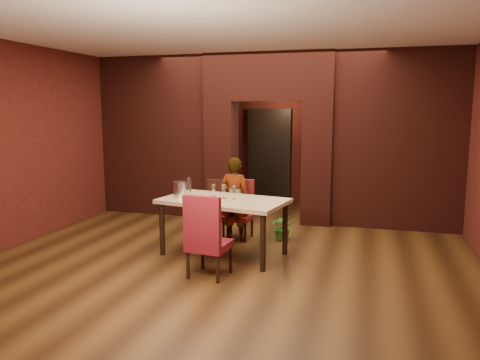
# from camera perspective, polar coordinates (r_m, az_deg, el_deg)

# --- Properties ---
(floor) EXTENTS (8.00, 8.00, 0.00)m
(floor) POSITION_cam_1_polar(r_m,az_deg,el_deg) (7.38, 0.04, -8.34)
(floor) COLOR #462A11
(floor) RESTS_ON ground
(ceiling) EXTENTS (7.00, 8.00, 0.04)m
(ceiling) POSITION_cam_1_polar(r_m,az_deg,el_deg) (7.14, 0.04, 17.06)
(ceiling) COLOR silver
(ceiling) RESTS_ON ground
(wall_back) EXTENTS (7.00, 0.04, 3.20)m
(wall_back) POSITION_cam_1_polar(r_m,az_deg,el_deg) (10.98, 5.73, 5.71)
(wall_back) COLOR maroon
(wall_back) RESTS_ON ground
(wall_front) EXTENTS (7.00, 0.04, 3.20)m
(wall_front) POSITION_cam_1_polar(r_m,az_deg,el_deg) (3.43, -18.35, -1.16)
(wall_front) COLOR maroon
(wall_front) RESTS_ON ground
(wall_left) EXTENTS (0.04, 8.00, 3.20)m
(wall_left) POSITION_cam_1_polar(r_m,az_deg,el_deg) (8.70, -22.80, 4.31)
(wall_left) COLOR maroon
(wall_left) RESTS_ON ground
(pillar_left) EXTENTS (0.55, 0.55, 2.30)m
(pillar_left) POSITION_cam_1_polar(r_m,az_deg,el_deg) (9.30, -2.26, 2.44)
(pillar_left) COLOR maroon
(pillar_left) RESTS_ON ground
(pillar_right) EXTENTS (0.55, 0.55, 2.30)m
(pillar_right) POSITION_cam_1_polar(r_m,az_deg,el_deg) (8.91, 9.46, 2.05)
(pillar_right) COLOR maroon
(pillar_right) RESTS_ON ground
(lintel) EXTENTS (2.45, 0.55, 0.90)m
(lintel) POSITION_cam_1_polar(r_m,az_deg,el_deg) (9.02, 3.56, 12.41)
(lintel) COLOR maroon
(lintel) RESTS_ON ground
(wing_wall_left) EXTENTS (2.28, 0.35, 3.20)m
(wing_wall_left) POSITION_cam_1_polar(r_m,az_deg,el_deg) (9.79, -10.19, 5.26)
(wing_wall_left) COLOR maroon
(wing_wall_left) RESTS_ON ground
(wing_wall_right) EXTENTS (2.28, 0.35, 3.20)m
(wing_wall_right) POSITION_cam_1_polar(r_m,az_deg,el_deg) (8.82, 18.71, 4.58)
(wing_wall_right) COLOR maroon
(wing_wall_right) RESTS_ON ground
(vent_panel) EXTENTS (0.40, 0.03, 0.50)m
(vent_panel) POSITION_cam_1_polar(r_m,az_deg,el_deg) (9.11, -2.81, -1.51)
(vent_panel) COLOR #A1442E
(vent_panel) RESTS_ON ground
(rear_door) EXTENTS (0.90, 0.08, 2.10)m
(rear_door) POSITION_cam_1_polar(r_m,az_deg,el_deg) (11.04, 3.58, 2.89)
(rear_door) COLOR black
(rear_door) RESTS_ON ground
(rear_door_frame) EXTENTS (1.02, 0.04, 2.22)m
(rear_door_frame) POSITION_cam_1_polar(r_m,az_deg,el_deg) (11.00, 3.54, 2.87)
(rear_door_frame) COLOR black
(rear_door_frame) RESTS_ON ground
(dining_table) EXTENTS (1.96, 1.32, 0.85)m
(dining_table) POSITION_cam_1_polar(r_m,az_deg,el_deg) (6.98, -2.00, -5.75)
(dining_table) COLOR tan
(dining_table) RESTS_ON ground
(chair_far) EXTENTS (0.47, 0.47, 0.98)m
(chair_far) POSITION_cam_1_polar(r_m,az_deg,el_deg) (7.80, -0.26, -3.67)
(chair_far) COLOR maroon
(chair_far) RESTS_ON ground
(chair_near) EXTENTS (0.55, 0.55, 1.09)m
(chair_near) POSITION_cam_1_polar(r_m,az_deg,el_deg) (6.09, -3.75, -6.70)
(chair_near) COLOR maroon
(chair_near) RESTS_ON ground
(person_seated) EXTENTS (0.54, 0.38, 1.39)m
(person_seated) POSITION_cam_1_polar(r_m,az_deg,el_deg) (7.68, -0.65, -2.34)
(person_seated) COLOR beige
(person_seated) RESTS_ON ground
(wine_glass_a) EXTENTS (0.07, 0.07, 0.18)m
(wine_glass_a) POSITION_cam_1_polar(r_m,az_deg,el_deg) (7.07, -3.23, -1.29)
(wine_glass_a) COLOR white
(wine_glass_a) RESTS_ON dining_table
(wine_glass_b) EXTENTS (0.08, 0.08, 0.20)m
(wine_glass_b) POSITION_cam_1_polar(r_m,az_deg,el_deg) (6.92, -2.00, -1.42)
(wine_glass_b) COLOR white
(wine_glass_b) RESTS_ON dining_table
(wine_glass_c) EXTENTS (0.08, 0.08, 0.20)m
(wine_glass_c) POSITION_cam_1_polar(r_m,az_deg,el_deg) (6.82, -0.72, -1.56)
(wine_glass_c) COLOR white
(wine_glass_c) RESTS_ON dining_table
(tasting_sheet) EXTENTS (0.29, 0.23, 0.00)m
(tasting_sheet) POSITION_cam_1_polar(r_m,az_deg,el_deg) (6.80, -4.65, -2.48)
(tasting_sheet) COLOR white
(tasting_sheet) RESTS_ON dining_table
(wine_bucket) EXTENTS (0.19, 0.19, 0.24)m
(wine_bucket) POSITION_cam_1_polar(r_m,az_deg,el_deg) (7.06, -7.34, -1.13)
(wine_bucket) COLOR silver
(wine_bucket) RESTS_ON dining_table
(water_bottle) EXTENTS (0.07, 0.07, 0.29)m
(water_bottle) POSITION_cam_1_polar(r_m,az_deg,el_deg) (7.14, -6.25, -0.81)
(water_bottle) COLOR white
(water_bottle) RESTS_ON dining_table
(potted_plant) EXTENTS (0.51, 0.48, 0.45)m
(potted_plant) POSITION_cam_1_polar(r_m,az_deg,el_deg) (7.82, 5.27, -5.68)
(potted_plant) COLOR #337125
(potted_plant) RESTS_ON ground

